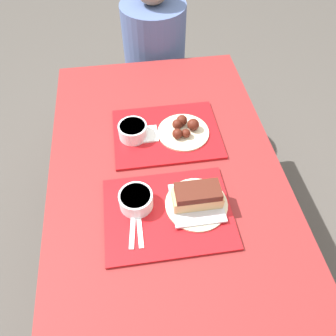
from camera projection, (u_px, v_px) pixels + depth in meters
ground_plane at (167, 255)px, 1.83m from camera, size 12.00×12.00×0.00m
picnic_table at (167, 188)px, 1.32m from camera, size 0.89×1.49×0.75m
picnic_bench_far at (146, 95)px, 2.15m from camera, size 0.85×0.28×0.42m
tray_near at (168, 213)px, 1.13m from camera, size 0.44×0.34×0.01m
tray_far at (167, 134)px, 1.37m from camera, size 0.44×0.34×0.01m
bowl_coleslaw_near at (136, 200)px, 1.12m from camera, size 0.12×0.12×0.06m
brisket_sandwich_plate at (197, 199)px, 1.12m from camera, size 0.22×0.22×0.09m
plastic_fork_near at (133, 225)px, 1.09m from camera, size 0.04×0.17×0.00m
plastic_knife_near at (139, 225)px, 1.09m from camera, size 0.02×0.17×0.00m
bowl_coleslaw_far at (133, 130)px, 1.33m from camera, size 0.12×0.12×0.06m
wings_plate_far at (184, 129)px, 1.35m from camera, size 0.21×0.21×0.06m
napkin_far at (142, 135)px, 1.35m from camera, size 0.13×0.09×0.01m
person_seated_across at (154, 45)px, 1.88m from camera, size 0.35×0.35×0.70m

